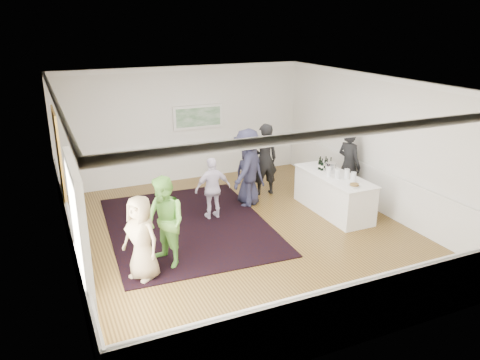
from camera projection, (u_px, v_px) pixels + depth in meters
name	position (u px, v px, depth m)	size (l,w,h in m)	color
floor	(243.00, 233.00, 10.13)	(8.00, 8.00, 0.00)	olive
ceiling	(243.00, 84.00, 9.08)	(7.00, 8.00, 0.02)	white
wall_left	(63.00, 186.00, 8.26)	(0.02, 8.00, 3.20)	white
wall_right	(379.00, 145.00, 10.95)	(0.02, 8.00, 3.20)	white
wall_back	(184.00, 124.00, 13.06)	(7.00, 0.02, 3.20)	white
wall_front	(368.00, 243.00, 6.16)	(7.00, 0.02, 3.20)	white
wainscoting	(243.00, 212.00, 9.97)	(7.00, 8.00, 1.00)	white
mirror	(59.00, 156.00, 9.34)	(0.05, 1.25, 1.85)	#F3B747
doorway	(79.00, 238.00, 6.70)	(0.10, 1.78, 2.56)	white
landscape_painting	(198.00, 117.00, 13.11)	(1.44, 0.06, 0.66)	white
area_rug	(188.00, 225.00, 10.49)	(3.41, 4.47, 0.02)	black
serving_table	(333.00, 193.00, 11.09)	(0.87, 2.29, 0.93)	white
bartender	(349.00, 165.00, 11.64)	(0.69, 0.45, 1.88)	black
guest_tan	(141.00, 238.00, 8.15)	(0.76, 0.50, 1.56)	tan
guest_green	(165.00, 222.00, 8.55)	(0.84, 0.66, 1.73)	#80D254
guest_lilac	(213.00, 188.00, 10.66)	(0.85, 0.35, 1.45)	white
guest_dark_a	(247.00, 168.00, 11.33)	(1.24, 0.72, 1.93)	#222238
guest_dark_b	(265.00, 159.00, 12.09)	(0.69, 0.45, 1.89)	black
guest_navy	(249.00, 174.00, 11.52)	(0.74, 0.48, 1.52)	#222238
wine_bottles	(324.00, 163.00, 11.32)	(0.35, 0.30, 0.31)	black
juice_pitchers	(342.00, 174.00, 10.65)	(0.41, 0.66, 0.24)	#6AA83C
ice_bucket	(331.00, 168.00, 11.09)	(0.26, 0.26, 0.24)	silver
nut_bowl	(354.00, 185.00, 10.15)	(0.23, 0.23, 0.08)	white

